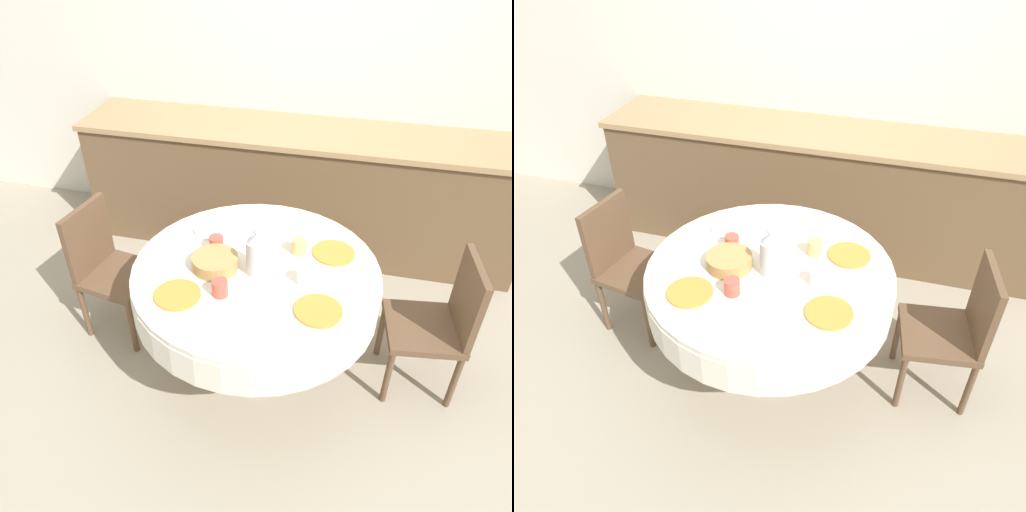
# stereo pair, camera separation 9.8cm
# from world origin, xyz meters

# --- Properties ---
(ground_plane) EXTENTS (12.00, 12.00, 0.00)m
(ground_plane) POSITION_xyz_m (0.00, 0.00, 0.00)
(ground_plane) COLOR #9E937F
(wall_back) EXTENTS (7.00, 0.05, 2.60)m
(wall_back) POSITION_xyz_m (0.00, 1.71, 1.30)
(wall_back) COLOR silver
(wall_back) RESTS_ON ground_plane
(kitchen_counter) EXTENTS (3.24, 0.64, 0.95)m
(kitchen_counter) POSITION_xyz_m (0.00, 1.38, 0.48)
(kitchen_counter) COLOR brown
(kitchen_counter) RESTS_ON ground_plane
(dining_table) EXTENTS (1.30, 1.30, 0.75)m
(dining_table) POSITION_xyz_m (0.00, 0.00, 0.63)
(dining_table) COLOR tan
(dining_table) RESTS_ON ground_plane
(chair_left) EXTENTS (0.45, 0.45, 0.86)m
(chair_left) POSITION_xyz_m (0.98, 0.13, 0.48)
(chair_left) COLOR brown
(chair_left) RESTS_ON ground_plane
(chair_right) EXTENTS (0.46, 0.46, 0.86)m
(chair_right) POSITION_xyz_m (-0.98, 0.16, 0.48)
(chair_right) COLOR brown
(chair_right) RESTS_ON ground_plane
(plate_near_left) EXTENTS (0.23, 0.23, 0.01)m
(plate_near_left) POSITION_xyz_m (-0.32, -0.30, 0.76)
(plate_near_left) COLOR orange
(plate_near_left) RESTS_ON dining_table
(cup_near_left) EXTENTS (0.08, 0.08, 0.08)m
(cup_near_left) POSITION_xyz_m (-0.12, -0.24, 0.79)
(cup_near_left) COLOR #CC4C3D
(cup_near_left) RESTS_ON dining_table
(plate_near_right) EXTENTS (0.23, 0.23, 0.01)m
(plate_near_right) POSITION_xyz_m (0.36, -0.25, 0.76)
(plate_near_right) COLOR orange
(plate_near_right) RESTS_ON dining_table
(cup_near_right) EXTENTS (0.08, 0.08, 0.08)m
(cup_near_right) POSITION_xyz_m (0.26, -0.06, 0.79)
(cup_near_right) COLOR white
(cup_near_right) RESTS_ON dining_table
(plate_far_left) EXTENTS (0.23, 0.23, 0.01)m
(plate_far_left) POSITION_xyz_m (-0.32, 0.29, 0.76)
(plate_far_left) COLOR white
(plate_far_left) RESTS_ON dining_table
(cup_far_left) EXTENTS (0.08, 0.08, 0.08)m
(cup_far_left) POSITION_xyz_m (-0.25, 0.11, 0.79)
(cup_far_left) COLOR #CC4C3D
(cup_far_left) RESTS_ON dining_table
(plate_far_right) EXTENTS (0.23, 0.23, 0.01)m
(plate_far_right) POSITION_xyz_m (0.38, 0.22, 0.76)
(plate_far_right) COLOR orange
(plate_far_right) RESTS_ON dining_table
(cup_far_right) EXTENTS (0.08, 0.08, 0.08)m
(cup_far_right) POSITION_xyz_m (0.19, 0.19, 0.79)
(cup_far_right) COLOR #DBB766
(cup_far_right) RESTS_ON dining_table
(coffee_carafe) EXTENTS (0.10, 0.10, 0.27)m
(coffee_carafe) POSITION_xyz_m (0.01, -0.03, 0.87)
(coffee_carafe) COLOR #B2B2B7
(coffee_carafe) RESTS_ON dining_table
(bread_basket) EXTENTS (0.24, 0.24, 0.07)m
(bread_basket) POSITION_xyz_m (-0.21, -0.04, 0.79)
(bread_basket) COLOR #AD844C
(bread_basket) RESTS_ON dining_table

